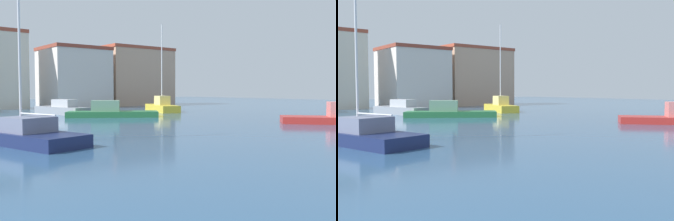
{
  "view_description": "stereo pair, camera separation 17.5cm",
  "coord_description": "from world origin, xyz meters",
  "views": [
    {
      "loc": [
        0.38,
        -5.41,
        2.71
      ],
      "look_at": [
        20.58,
        19.7,
        0.9
      ],
      "focal_mm": 40.25,
      "sensor_mm": 36.0,
      "label": 1
    },
    {
      "loc": [
        0.51,
        -5.52,
        2.71
      ],
      "look_at": [
        20.58,
        19.7,
        0.9
      ],
      "focal_mm": 40.25,
      "sensor_mm": 36.0,
      "label": 2
    }
  ],
  "objects": [
    {
      "name": "water",
      "position": [
        15.0,
        20.0,
        0.0
      ],
      "size": [
        160.0,
        160.0,
        0.0
      ],
      "primitive_type": "plane",
      "color": "#2D5175",
      "rests_on": "ground"
    },
    {
      "name": "sailboat_yellow_mid_harbor",
      "position": [
        28.61,
        30.88,
        0.66
      ],
      "size": [
        4.66,
        7.94,
        10.55
      ],
      "color": "gold",
      "rests_on": "water"
    },
    {
      "name": "motorboat_grey_far_left",
      "position": [
        16.95,
        33.53,
        0.58
      ],
      "size": [
        3.46,
        7.74,
        1.63
      ],
      "color": "gray",
      "rests_on": "water"
    },
    {
      "name": "sailboat_navy_outer_mooring",
      "position": [
        6.45,
        13.76,
        0.49
      ],
      "size": [
        4.4,
        8.23,
        9.62
      ],
      "color": "#19234C",
      "rests_on": "water"
    },
    {
      "name": "motorboat_green_far_right",
      "position": [
        19.16,
        26.9,
        0.49
      ],
      "size": [
        8.82,
        7.02,
        1.62
      ],
      "color": "#28703D",
      "rests_on": "water"
    },
    {
      "name": "waterfront_apartments",
      "position": [
        15.06,
        49.84,
        5.48
      ],
      "size": [
        6.3,
        5.3,
        10.94
      ],
      "color": "beige",
      "rests_on": "ground"
    },
    {
      "name": "warehouse_block",
      "position": [
        25.36,
        48.71,
        4.56
      ],
      "size": [
        8.96,
        9.01,
        9.1
      ],
      "color": "beige",
      "rests_on": "ground"
    },
    {
      "name": "yacht_club",
      "position": [
        36.96,
        49.09,
        4.95
      ],
      "size": [
        12.32,
        7.27,
        9.89
      ],
      "color": "tan",
      "rests_on": "ground"
    }
  ]
}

